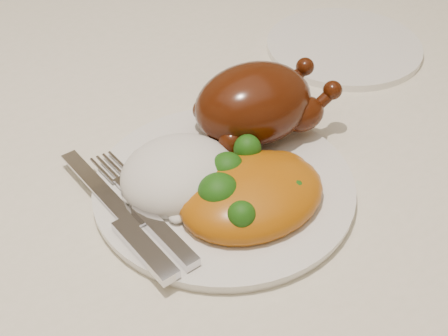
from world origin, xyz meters
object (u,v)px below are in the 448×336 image
dining_table (88,233)px  roast_chicken (257,103)px  side_plate (344,46)px  dinner_plate (224,187)px

dining_table → roast_chicken: 0.25m
dining_table → roast_chicken: (0.18, -0.07, 0.15)m
dining_table → side_plate: (0.39, 0.03, 0.11)m
dinner_plate → side_plate: dinner_plate is taller
side_plate → roast_chicken: bearing=-155.1°
roast_chicken → side_plate: bearing=29.8°
dinner_plate → roast_chicken: size_ratio=1.58×
roast_chicken → dining_table: bearing=164.3°
side_plate → dinner_plate: bearing=-152.4°
dining_table → side_plate: size_ratio=7.86×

